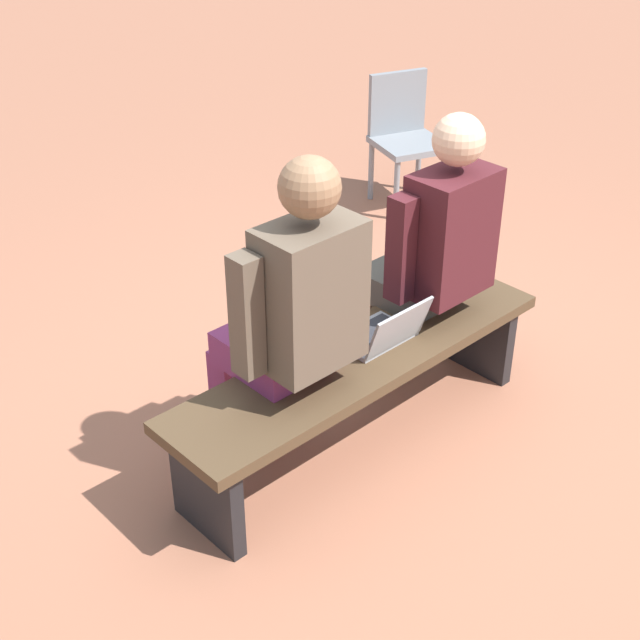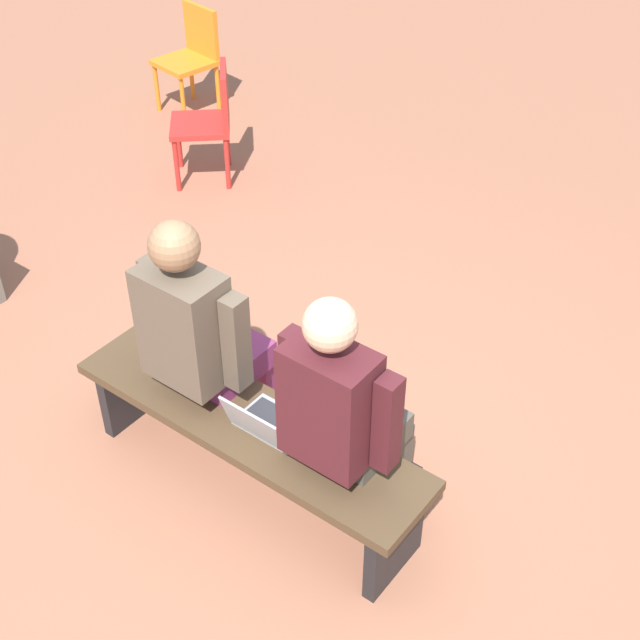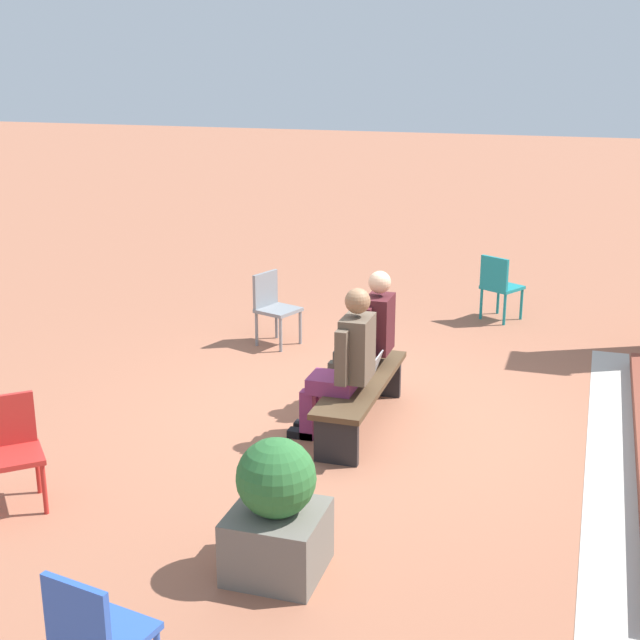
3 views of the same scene
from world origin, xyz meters
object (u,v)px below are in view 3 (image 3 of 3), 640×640
laptop (366,371)px  plastic_chair_by_pillar (95,634)px  bench (361,390)px  person_adult (345,360)px  plastic_chair_foreground (273,304)px  person_student (368,335)px  plastic_chair_mid_courtyard (11,445)px  planter (277,512)px  plastic_chair_far_right (499,284)px

laptop → plastic_chair_by_pillar: 4.10m
bench → person_adult: (0.31, -0.07, 0.38)m
plastic_chair_foreground → person_student: bearing=44.7°
bench → person_student: size_ratio=1.33×
person_adult → plastic_chair_mid_courtyard: 2.78m
plastic_chair_mid_courtyard → planter: planter is taller
person_adult → plastic_chair_mid_courtyard: bearing=-47.6°
person_adult → plastic_chair_far_right: (-4.06, 0.87, -0.25)m
person_student → laptop: bearing=12.5°
plastic_chair_foreground → planter: (4.48, 1.68, -0.04)m
person_adult → plastic_chair_far_right: size_ratio=1.65×
plastic_chair_mid_courtyard → planter: bearing=82.8°
planter → person_adult: bearing=-175.8°
person_adult → plastic_chair_mid_courtyard: person_adult is taller
plastic_chair_by_pillar → laptop: bearing=175.2°
plastic_chair_foreground → planter: bearing=20.6°
bench → plastic_chair_foreground: bearing=-141.7°
bench → person_adult: person_adult is taller
person_student → plastic_chair_mid_courtyard: bearing=-37.6°
plastic_chair_far_right → planter: bearing=-6.5°
laptop → plastic_chair_mid_courtyard: size_ratio=0.38×
bench → plastic_chair_far_right: size_ratio=2.14×
plastic_chair_mid_courtyard → plastic_chair_by_pillar: bearing=44.9°
planter → plastic_chair_by_pillar: bearing=-15.6°
bench → plastic_chair_foreground: plastic_chair_foreground is taller
plastic_chair_mid_courtyard → plastic_chair_by_pillar: size_ratio=1.00×
person_student → person_adult: bearing=-0.1°
person_student → plastic_chair_by_pillar: (4.45, -0.26, -0.24)m
bench → laptop: 0.19m
person_adult → plastic_chair_far_right: 4.16m
laptop → plastic_chair_far_right: (-3.63, 0.78, -0.02)m
person_student → person_adult: 0.79m
plastic_chair_mid_courtyard → plastic_chair_by_pillar: (1.79, 1.78, 0.00)m
person_student → person_adult: (0.79, -0.00, 0.01)m
person_adult → planter: bearing=4.2°
plastic_chair_far_right → planter: 6.25m
person_student → planter: 2.95m
plastic_chair_mid_courtyard → plastic_chair_foreground: bearing=172.9°
plastic_chair_mid_courtyard → bench: bearing=135.8°
plastic_chair_far_right → person_adult: bearing=-12.0°
laptop → plastic_chair_by_pillar: plastic_chair_by_pillar is taller
person_student → bench: bearing=8.1°
bench → laptop: (-0.12, 0.01, 0.15)m
plastic_chair_foreground → plastic_chair_mid_courtyard: 4.23m
plastic_chair_foreground → plastic_chair_by_pillar: bearing=11.9°
plastic_chair_foreground → planter: 4.78m
bench → plastic_chair_far_right: plastic_chair_far_right is taller
plastic_chair_foreground → plastic_chair_by_pillar: size_ratio=1.00×
person_student → plastic_chair_mid_courtyard: 3.36m
person_student → person_adult: person_adult is taller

